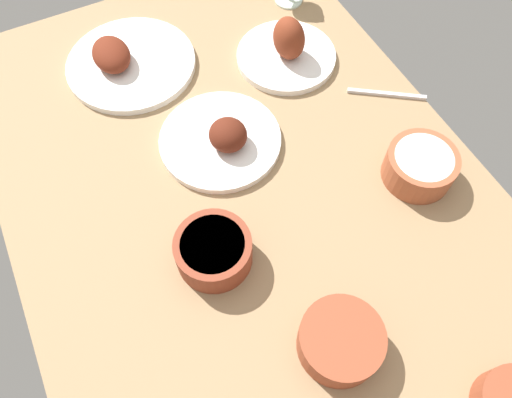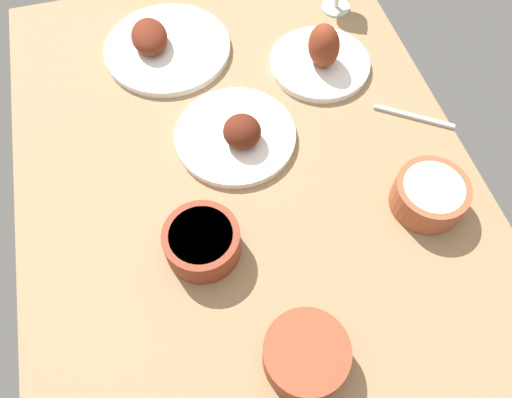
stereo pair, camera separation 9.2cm
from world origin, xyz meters
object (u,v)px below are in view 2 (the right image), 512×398
Objects in this scene: plate_center_main at (321,56)px; spoon_loose at (414,117)px; plate_far_side at (237,135)px; bowl_pasta at (309,354)px; bowl_cream at (430,195)px; bowl_potatoes at (202,241)px; plate_near_viewer at (163,45)px.

spoon_loose is at bearing 36.38° from plate_center_main.
plate_center_main is 1.32× the size of spoon_loose.
plate_far_side is 1.83× the size of bowl_pasta.
plate_center_main reaches higher than bowl_cream.
bowl_pasta is at bearing -20.71° from plate_center_main.
plate_center_main reaches higher than bowl_potatoes.
plate_near_viewer is 76.24cm from bowl_pasta.
plate_near_viewer is 1.69× the size of spoon_loose.
plate_far_side is 1.83× the size of bowl_cream.
plate_far_side reaches higher than plate_near_viewer.
plate_near_viewer reaches higher than bowl_potatoes.
bowl_potatoes is 1.00× the size of bowl_pasta.
plate_near_viewer is 52.21cm from bowl_potatoes.
bowl_pasta reaches higher than spoon_loose.
plate_center_main is 0.91× the size of plate_far_side.
plate_far_side reaches higher than spoon_loose.
bowl_potatoes is at bearing -152.43° from bowl_pasta.
plate_center_main is at bearing -19.41° from spoon_loose.
plate_center_main is at bearing 137.00° from bowl_potatoes.
bowl_potatoes is at bearing -1.82° from plate_near_viewer.
plate_near_viewer is at bearing -112.94° from plate_center_main.
plate_far_side is 39.40cm from bowl_cream.
plate_center_main is 40.36cm from bowl_cream.
bowl_pasta is (75.49, 10.53, 1.71)cm from plate_near_viewer.
plate_far_side is at bearing 27.83° from spoon_loose.
plate_center_main is at bearing 123.37° from plate_far_side.
bowl_pasta is 56.17cm from spoon_loose.
plate_near_viewer is 67.93cm from bowl_cream.
bowl_cream is at bearing 105.54° from spoon_loose.
plate_center_main reaches higher than spoon_loose.
plate_center_main reaches higher than bowl_pasta.
plate_near_viewer is 2.13× the size of bowl_cream.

